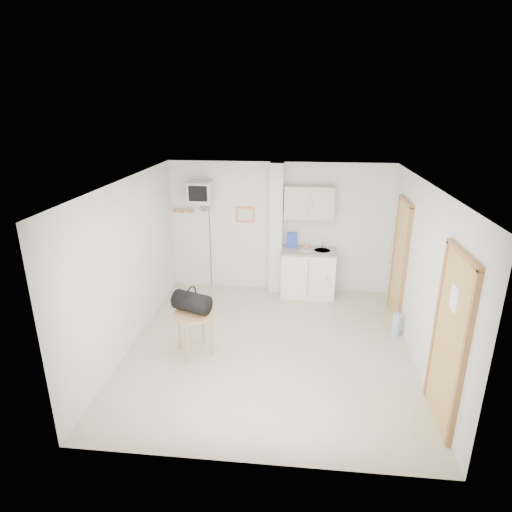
# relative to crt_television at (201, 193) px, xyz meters

# --- Properties ---
(ground) EXTENTS (4.50, 4.50, 0.00)m
(ground) POSITION_rel_crt_television_xyz_m (1.45, -2.02, -1.94)
(ground) COLOR #BDB396
(ground) RESTS_ON ground
(room_envelope) EXTENTS (4.24, 4.54, 2.55)m
(room_envelope) POSITION_rel_crt_television_xyz_m (1.69, -1.93, -0.40)
(room_envelope) COLOR white
(room_envelope) RESTS_ON ground
(kitchenette) EXTENTS (1.03, 0.58, 2.10)m
(kitchenette) POSITION_rel_crt_television_xyz_m (2.02, -0.02, -1.13)
(kitchenette) COLOR white
(kitchenette) RESTS_ON ground
(crt_television) EXTENTS (0.44, 0.45, 2.15)m
(crt_television) POSITION_rel_crt_television_xyz_m (0.00, 0.00, 0.00)
(crt_television) COLOR slate
(crt_television) RESTS_ON ground
(round_table) EXTENTS (0.61, 0.61, 0.65)m
(round_table) POSITION_rel_crt_television_xyz_m (0.38, -2.27, -1.37)
(round_table) COLOR tan
(round_table) RESTS_ON ground
(duffel_bag) EXTENTS (0.60, 0.47, 0.40)m
(duffel_bag) POSITION_rel_crt_television_xyz_m (0.34, -2.24, -1.13)
(duffel_bag) COLOR black
(duffel_bag) RESTS_ON round_table
(water_bottle) EXTENTS (0.14, 0.14, 0.41)m
(water_bottle) POSITION_rel_crt_television_xyz_m (3.43, -1.43, -1.75)
(water_bottle) COLOR #99C0D3
(water_bottle) RESTS_ON ground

